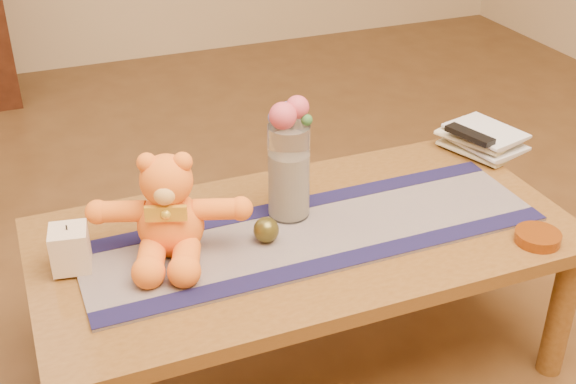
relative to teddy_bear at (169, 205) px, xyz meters
name	(u,v)px	position (x,y,z in m)	size (l,w,h in m)	color
floor	(304,361)	(0.34, -0.04, -0.58)	(5.50, 5.50, 0.00)	#4F3016
coffee_table_top	(306,238)	(0.34, -0.04, -0.15)	(1.40, 0.70, 0.04)	brown
table_leg_fr	(561,313)	(0.98, -0.33, -0.38)	(0.07, 0.07, 0.41)	brown
table_leg_bl	(55,299)	(-0.30, 0.25, -0.38)	(0.07, 0.07, 0.41)	brown
table_leg_br	(446,211)	(0.98, 0.25, -0.38)	(0.07, 0.07, 0.41)	brown
persian_runner	(315,233)	(0.36, -0.06, -0.13)	(1.20, 0.35, 0.01)	#191742
runner_border_near	(339,261)	(0.36, -0.21, -0.13)	(1.20, 0.06, 0.00)	#141236
runner_border_far	(293,205)	(0.36, 0.08, -0.13)	(1.20, 0.06, 0.00)	#141236
teddy_bear	(169,205)	(0.00, 0.00, 0.00)	(0.37, 0.31, 0.25)	orange
pillar_candle	(70,248)	(-0.24, 0.01, -0.07)	(0.09, 0.09, 0.11)	beige
candle_wick	(66,227)	(-0.24, 0.01, -0.01)	(0.00, 0.00, 0.01)	black
glass_vase	(289,171)	(0.33, 0.04, 0.00)	(0.11, 0.11, 0.26)	silver
potpourri_fill	(289,184)	(0.33, 0.04, -0.04)	(0.09, 0.09, 0.18)	beige
rose_left	(283,116)	(0.31, 0.03, 0.17)	(0.07, 0.07, 0.07)	#CB4755
rose_right	(297,107)	(0.36, 0.05, 0.18)	(0.06, 0.06, 0.06)	#CB4755
blue_flower_back	(287,110)	(0.34, 0.08, 0.16)	(0.04, 0.04, 0.04)	#5463B7
blue_flower_side	(275,117)	(0.30, 0.06, 0.15)	(0.04, 0.04, 0.04)	#5463B7
leaf_sprig	(307,120)	(0.37, 0.02, 0.15)	(0.03, 0.03, 0.03)	#33662D
bronze_ball	(266,230)	(0.23, -0.06, -0.09)	(0.07, 0.07, 0.07)	#4D4619
book_bottom	(464,156)	(0.96, 0.16, -0.12)	(0.17, 0.22, 0.02)	beige
book_lower	(467,150)	(0.97, 0.16, -0.10)	(0.16, 0.22, 0.02)	beige
book_upper	(464,145)	(0.95, 0.16, -0.09)	(0.17, 0.22, 0.02)	beige
book_top	(468,139)	(0.97, 0.16, -0.07)	(0.16, 0.22, 0.02)	beige
tv_remote	(470,135)	(0.96, 0.15, -0.05)	(0.04, 0.16, 0.02)	black
amber_dish	(538,237)	(0.87, -0.31, -0.12)	(0.12, 0.12, 0.03)	#BF5914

